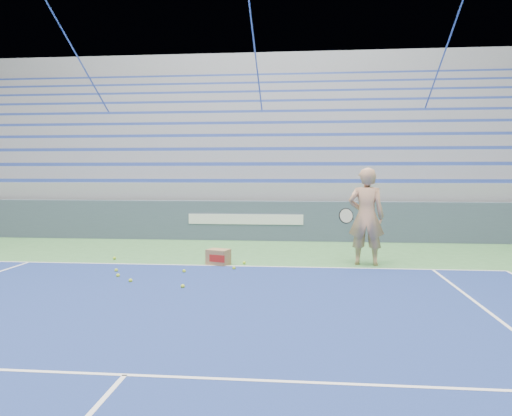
# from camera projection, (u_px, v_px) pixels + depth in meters

# --- Properties ---
(sponsor_barrier) EXTENTS (30.00, 0.32, 1.10)m
(sponsor_barrier) POSITION_uv_depth(u_px,v_px,m) (246.00, 220.00, 13.98)
(sponsor_barrier) COLOR #3F4D60
(sponsor_barrier) RESTS_ON ground
(bleachers) EXTENTS (31.00, 9.15, 7.30)m
(bleachers) POSITION_uv_depth(u_px,v_px,m) (263.00, 161.00, 19.53)
(bleachers) COLOR gray
(bleachers) RESTS_ON ground
(tennis_player) EXTENTS (1.00, 0.91, 1.99)m
(tennis_player) POSITION_uv_depth(u_px,v_px,m) (366.00, 217.00, 10.15)
(tennis_player) COLOR tan
(tennis_player) RESTS_ON ground
(ball_box) EXTENTS (0.51, 0.45, 0.32)m
(ball_box) POSITION_uv_depth(u_px,v_px,m) (218.00, 257.00, 10.19)
(ball_box) COLOR olive
(ball_box) RESTS_ON ground
(tennis_ball_0) EXTENTS (0.07, 0.07, 0.07)m
(tennis_ball_0) POSITION_uv_depth(u_px,v_px,m) (183.00, 286.00, 8.13)
(tennis_ball_0) COLOR #BBDE2D
(tennis_ball_0) RESTS_ON ground
(tennis_ball_1) EXTENTS (0.07, 0.07, 0.07)m
(tennis_ball_1) POSITION_uv_depth(u_px,v_px,m) (184.00, 271.00, 9.39)
(tennis_ball_1) COLOR #BBDE2D
(tennis_ball_1) RESTS_ON ground
(tennis_ball_2) EXTENTS (0.07, 0.07, 0.07)m
(tennis_ball_2) POSITION_uv_depth(u_px,v_px,m) (131.00, 281.00, 8.56)
(tennis_ball_2) COLOR #BBDE2D
(tennis_ball_2) RESTS_ON ground
(tennis_ball_3) EXTENTS (0.07, 0.07, 0.07)m
(tennis_ball_3) POSITION_uv_depth(u_px,v_px,m) (114.00, 258.00, 10.82)
(tennis_ball_3) COLOR #BBDE2D
(tennis_ball_3) RESTS_ON ground
(tennis_ball_4) EXTENTS (0.07, 0.07, 0.07)m
(tennis_ball_4) POSITION_uv_depth(u_px,v_px,m) (234.00, 268.00, 9.69)
(tennis_ball_4) COLOR #BBDE2D
(tennis_ball_4) RESTS_ON ground
(tennis_ball_5) EXTENTS (0.07, 0.07, 0.07)m
(tennis_ball_5) POSITION_uv_depth(u_px,v_px,m) (118.00, 275.00, 8.99)
(tennis_ball_5) COLOR #BBDE2D
(tennis_ball_5) RESTS_ON ground
(tennis_ball_6) EXTENTS (0.07, 0.07, 0.07)m
(tennis_ball_6) POSITION_uv_depth(u_px,v_px,m) (244.00, 263.00, 10.27)
(tennis_ball_6) COLOR #BBDE2D
(tennis_ball_6) RESTS_ON ground
(tennis_ball_7) EXTENTS (0.07, 0.07, 0.07)m
(tennis_ball_7) POSITION_uv_depth(u_px,v_px,m) (116.00, 270.00, 9.47)
(tennis_ball_7) COLOR #BBDE2D
(tennis_ball_7) RESTS_ON ground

